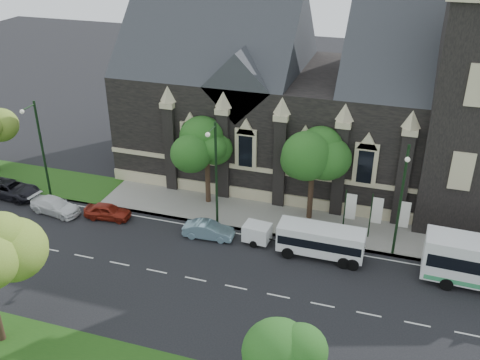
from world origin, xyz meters
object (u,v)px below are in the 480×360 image
at_px(banner_flag_left, 349,209).
at_px(car_far_black, 12,189).
at_px(sedan, 209,230).
at_px(car_far_white, 55,206).
at_px(tree_walk_left, 210,142).
at_px(shuttle_bus, 321,240).
at_px(banner_flag_right, 402,217).
at_px(tree_walk_right, 316,155).
at_px(tree_park_east, 299,354).
at_px(banner_flag_center, 375,213).
at_px(street_lamp_mid, 215,170).
at_px(car_far_red, 108,211).
at_px(box_trailer, 257,233).
at_px(street_lamp_near, 401,196).
at_px(street_lamp_far, 40,145).

xyz_separation_m(banner_flag_left, car_far_black, (-29.50, -2.80, -1.65)).
height_order(sedan, car_far_white, sedan).
xyz_separation_m(tree_walk_left, shuttle_bus, (10.65, -5.26, -4.30)).
distance_m(banner_flag_right, car_far_black, 33.66).
relative_size(tree_walk_right, tree_walk_left, 1.02).
relative_size(tree_park_east, banner_flag_right, 1.57).
xyz_separation_m(banner_flag_center, sedan, (-12.29, -3.70, -1.72)).
height_order(street_lamp_mid, car_far_red, street_lamp_mid).
height_order(box_trailer, car_far_red, box_trailer).
bearing_deg(box_trailer, banner_flag_center, 25.62).
xyz_separation_m(tree_park_east, tree_walk_left, (-11.97, 20.03, 1.12)).
bearing_deg(shuttle_bus, sedan, -179.11).
xyz_separation_m(shuttle_bus, car_far_black, (-28.06, 0.75, -0.70)).
distance_m(tree_walk_left, banner_flag_center, 14.58).
bearing_deg(tree_walk_left, box_trailer, -41.13).
distance_m(tree_walk_right, street_lamp_near, 7.72).
relative_size(sedan, car_far_white, 0.88).
xyz_separation_m(box_trailer, car_far_white, (-17.62, -0.88, -0.23)).
bearing_deg(box_trailer, street_lamp_mid, 166.03).
relative_size(tree_walk_left, car_far_black, 1.45).
bearing_deg(sedan, banner_flag_right, -79.40).
relative_size(street_lamp_far, car_far_black, 1.70).
bearing_deg(banner_flag_center, street_lamp_mid, -171.18).
bearing_deg(street_lamp_mid, shuttle_bus, -10.55).
bearing_deg(car_far_red, sedan, -96.99).
relative_size(car_far_red, car_far_white, 0.85).
height_order(street_lamp_mid, box_trailer, street_lamp_mid).
xyz_separation_m(street_lamp_near, street_lamp_far, (-30.00, 0.00, 0.00)).
relative_size(tree_park_east, street_lamp_mid, 0.70).
distance_m(tree_walk_right, car_far_red, 17.86).
bearing_deg(banner_flag_left, banner_flag_right, 0.00).
distance_m(street_lamp_far, banner_flag_left, 26.50).
bearing_deg(street_lamp_near, tree_walk_right, 151.94).
height_order(tree_walk_left, shuttle_bus, tree_walk_left).
distance_m(car_far_red, car_far_white, 4.76).
xyz_separation_m(banner_flag_right, shuttle_bus, (-5.44, -3.55, -0.95)).
distance_m(tree_park_east, street_lamp_mid, 19.32).
bearing_deg(tree_walk_left, car_far_black, -165.51).
relative_size(banner_flag_right, shuttle_bus, 0.63).
xyz_separation_m(shuttle_bus, car_far_red, (-17.91, 0.02, -0.77)).
xyz_separation_m(street_lamp_mid, car_far_white, (-13.79, -2.18, -4.45)).
relative_size(street_lamp_near, car_far_red, 2.32).
distance_m(tree_walk_right, shuttle_bus, 7.05).
xyz_separation_m(tree_park_east, street_lamp_mid, (-10.18, 16.42, 0.49)).
relative_size(banner_flag_left, banner_flag_right, 1.00).
relative_size(tree_walk_left, banner_flag_left, 1.91).
xyz_separation_m(banner_flag_right, box_trailer, (-10.46, -3.21, -1.49)).
bearing_deg(banner_flag_right, car_far_red, -171.39).
relative_size(street_lamp_mid, box_trailer, 3.01).
bearing_deg(banner_flag_right, banner_flag_center, 180.00).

